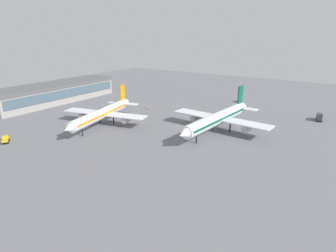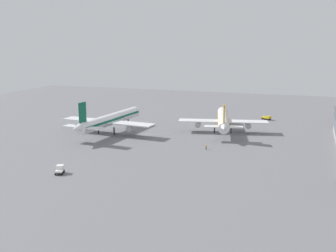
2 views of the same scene
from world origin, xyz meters
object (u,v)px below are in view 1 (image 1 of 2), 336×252
object	(u,v)px
baggage_tug	(239,100)
safety_cone_near_gate	(80,167)
airplane_taxiing	(103,113)
catering_truck	(319,117)
airplane_at_gate	(218,118)
pushback_tractor	(5,139)
ground_crew_worker	(147,108)

from	to	relation	value
baggage_tug	safety_cone_near_gate	size ratio (longest dim) A/B	6.12
airplane_taxiing	catering_truck	xyz separation A→B (m)	(-54.95, 71.90, -3.26)
airplane_at_gate	pushback_tractor	world-z (taller)	airplane_at_gate
catering_truck	safety_cone_near_gate	distance (m)	99.13
airplane_at_gate	catering_truck	size ratio (longest dim) A/B	8.37
catering_truck	ground_crew_worker	distance (m)	76.76
ground_crew_worker	safety_cone_near_gate	distance (m)	65.30
baggage_tug	ground_crew_worker	distance (m)	50.49
catering_truck	baggage_tug	size ratio (longest dim) A/B	1.59
airplane_taxiing	ground_crew_worker	size ratio (longest dim) A/B	26.57
catering_truck	pushback_tractor	bearing A→B (deg)	125.48
pushback_tractor	baggage_tug	bearing A→B (deg)	-79.80
airplane_taxiing	pushback_tractor	bearing A→B (deg)	-36.71
catering_truck	safety_cone_near_gate	size ratio (longest dim) A/B	9.74
ground_crew_worker	pushback_tractor	bearing A→B (deg)	104.84
ground_crew_worker	catering_truck	bearing A→B (deg)	-133.71
catering_truck	ground_crew_worker	world-z (taller)	catering_truck
pushback_tractor	baggage_tug	world-z (taller)	baggage_tug
catering_truck	baggage_tug	distance (m)	42.81
pushback_tractor	safety_cone_near_gate	world-z (taller)	pushback_tractor
airplane_at_gate	safety_cone_near_gate	bearing A→B (deg)	-16.67
baggage_tug	ground_crew_worker	bearing A→B (deg)	-60.51
airplane_at_gate	airplane_taxiing	size ratio (longest dim) A/B	1.10
airplane_taxiing	pushback_tractor	distance (m)	35.15
safety_cone_near_gate	pushback_tractor	bearing A→B (deg)	-88.77
pushback_tractor	catering_truck	xyz separation A→B (m)	(-86.88, 86.03, 0.73)
airplane_at_gate	pushback_tractor	size ratio (longest dim) A/B	10.40
airplane_taxiing	baggage_tug	size ratio (longest dim) A/B	12.09
airplane_taxiing	ground_crew_worker	bearing A→B (deg)	168.36
airplane_at_gate	catering_truck	distance (m)	47.62
ground_crew_worker	airplane_taxiing	bearing A→B (deg)	118.37
pushback_tractor	ground_crew_worker	world-z (taller)	pushback_tractor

